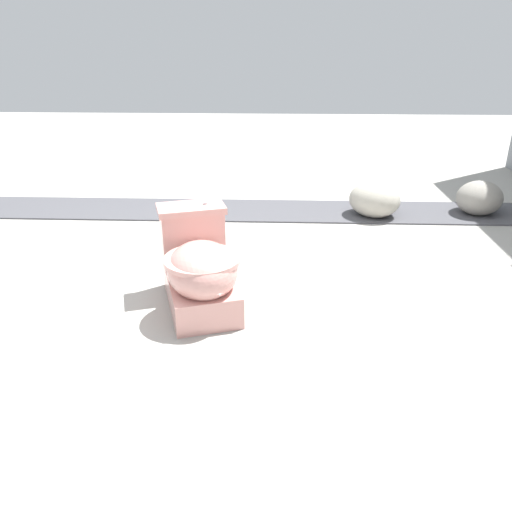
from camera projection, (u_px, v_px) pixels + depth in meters
name	position (u px, v px, depth m)	size (l,w,h in m)	color
ground_plane	(230.00, 285.00, 2.95)	(14.00, 14.00, 0.00)	#A8A59E
gravel_strip	(304.00, 211.00, 4.17)	(0.56, 8.00, 0.01)	#4C4C51
toilet	(200.00, 269.00, 2.64)	(0.71, 0.54, 0.52)	#E09E93
boulder_near	(375.00, 200.00, 4.01)	(0.41, 0.37, 0.28)	#ADA899
boulder_far	(479.00, 198.00, 4.06)	(0.39, 0.35, 0.28)	gray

